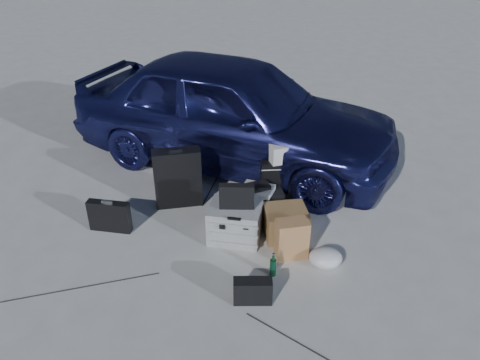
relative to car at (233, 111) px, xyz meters
name	(u,v)px	position (x,y,z in m)	size (l,w,h in m)	color
ground	(225,260)	(0.03, -2.24, -0.77)	(60.00, 60.00, 0.00)	#B9BAB4
car	(233,111)	(0.00, 0.00, 0.00)	(1.82, 4.52, 1.54)	navy
pelican_case	(235,222)	(0.11, -1.83, -0.57)	(0.56, 0.46, 0.41)	#9B9DA0
laptop_bag	(237,196)	(0.13, -1.85, -0.22)	(0.37, 0.09, 0.28)	black
briefcase	(110,216)	(-1.32, -1.76, -0.58)	(0.48, 0.11, 0.37)	black
suitcase_left	(178,178)	(-0.62, -1.18, -0.40)	(0.57, 0.20, 0.74)	black
suitcase_right	(280,182)	(0.63, -1.07, -0.48)	(0.48, 0.17, 0.57)	black
white_carton	(281,153)	(0.63, -1.06, -0.09)	(0.28, 0.22, 0.22)	beige
duffel_bag	(256,203)	(0.34, -1.36, -0.62)	(0.62, 0.27, 0.31)	black
flat_box_white	(258,190)	(0.35, -1.37, -0.43)	(0.37, 0.28, 0.06)	beige
flat_box_black	(259,186)	(0.37, -1.39, -0.37)	(0.25, 0.18, 0.05)	black
kraft_bag	(292,239)	(0.72, -2.14, -0.55)	(0.33, 0.20, 0.44)	#AE744B
cardboard_box	(285,223)	(0.67, -1.78, -0.60)	(0.46, 0.40, 0.34)	olive
plastic_bag	(326,258)	(1.07, -2.28, -0.68)	(0.34, 0.29, 0.19)	silver
messenger_bag	(253,291)	(0.32, -2.82, -0.64)	(0.36, 0.14, 0.25)	black
green_bottle	(273,265)	(0.52, -2.45, -0.64)	(0.07, 0.07, 0.26)	black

